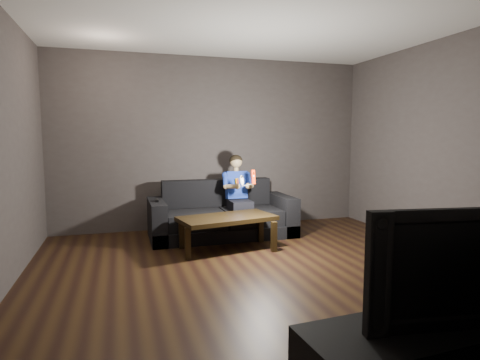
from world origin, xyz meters
name	(u,v)px	position (x,y,z in m)	size (l,w,h in m)	color
floor	(269,277)	(0.00, 0.00, 0.00)	(5.00, 5.00, 0.00)	black
back_wall	(214,143)	(0.00, 2.50, 1.35)	(5.00, 0.04, 2.70)	#413A39
right_wall	(467,145)	(2.50, 0.00, 1.35)	(0.04, 5.00, 2.70)	#413A39
ceiling	(271,8)	(0.00, 0.00, 2.70)	(5.00, 5.00, 0.02)	silver
sofa	(222,218)	(-0.05, 1.83, 0.26)	(2.08, 0.90, 0.80)	black
child	(238,189)	(0.19, 1.78, 0.70)	(0.45, 0.56, 1.11)	black
wii_remote_red	(253,177)	(0.28, 1.35, 0.91)	(0.05, 0.07, 0.20)	red
nunchuk_white	(242,180)	(0.12, 1.35, 0.87)	(0.08, 0.10, 0.15)	white
wii_remote_black	(157,200)	(-0.98, 1.75, 0.58)	(0.05, 0.16, 0.03)	black
coffee_table	(227,221)	(-0.16, 1.09, 0.38)	(1.31, 0.83, 0.44)	black
tv	(453,263)	(0.08, -2.27, 0.84)	(1.00, 0.13, 0.57)	black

